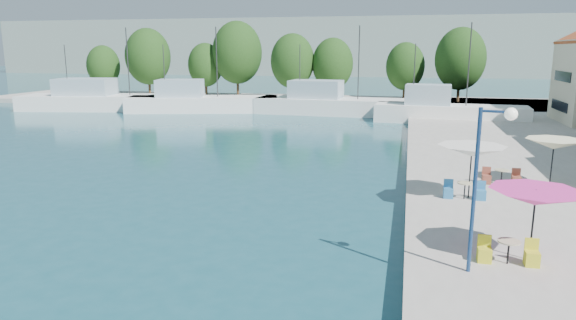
% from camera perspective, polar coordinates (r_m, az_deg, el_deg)
% --- Properties ---
extents(quay_far, '(90.00, 16.00, 0.60)m').
position_cam_1_polar(quay_far, '(70.08, 1.70, 6.49)').
color(quay_far, '#9D968E').
rests_on(quay_far, ground).
extents(hill_west, '(180.00, 40.00, 16.00)m').
position_cam_1_polar(hill_west, '(165.29, 0.65, 12.42)').
color(hill_west, gray).
rests_on(hill_west, ground).
extents(hill_east, '(140.00, 40.00, 12.00)m').
position_cam_1_polar(hill_east, '(184.53, 24.28, 10.72)').
color(hill_east, gray).
rests_on(hill_east, ground).
extents(trawler_01, '(22.47, 9.57, 10.20)m').
position_cam_1_polar(trawler_01, '(66.83, -19.35, 6.20)').
color(trawler_01, white).
rests_on(trawler_01, ground).
extents(trawler_02, '(18.14, 8.87, 10.20)m').
position_cam_1_polar(trawler_02, '(61.97, -9.85, 6.29)').
color(trawler_02, white).
rests_on(trawler_02, ground).
extents(trawler_03, '(19.56, 6.15, 10.20)m').
position_cam_1_polar(trawler_03, '(58.96, 5.38, 6.12)').
color(trawler_03, white).
rests_on(trawler_03, ground).
extents(trawler_04, '(14.95, 4.87, 10.20)m').
position_cam_1_polar(trawler_04, '(54.06, 17.15, 5.10)').
color(trawler_04, white).
rests_on(trawler_04, ground).
extents(tree_01, '(4.94, 4.94, 7.31)m').
position_cam_1_polar(tree_01, '(84.60, -19.84, 9.82)').
color(tree_01, '#3F2B19').
rests_on(tree_01, quay_far).
extents(tree_02, '(6.59, 6.59, 9.76)m').
position_cam_1_polar(tree_02, '(79.80, -15.30, 11.03)').
color(tree_02, '#3F2B19').
rests_on(tree_02, quay_far).
extents(tree_03, '(5.16, 5.16, 7.64)m').
position_cam_1_polar(tree_03, '(78.49, -9.16, 10.39)').
color(tree_03, '#3F2B19').
rests_on(tree_03, quay_far).
extents(tree_04, '(7.26, 7.26, 10.75)m').
position_cam_1_polar(tree_04, '(76.92, -5.67, 11.79)').
color(tree_04, '#3F2B19').
rests_on(tree_04, quay_far).
extents(tree_05, '(5.96, 5.96, 8.82)m').
position_cam_1_polar(tree_05, '(71.30, 0.50, 10.93)').
color(tree_05, '#3F2B19').
rests_on(tree_05, quay_far).
extents(tree_06, '(5.56, 5.56, 8.23)m').
position_cam_1_polar(tree_06, '(71.06, 4.98, 10.61)').
color(tree_06, '#3F2B19').
rests_on(tree_06, quay_far).
extents(tree_07, '(5.17, 5.17, 7.65)m').
position_cam_1_polar(tree_07, '(72.38, 12.90, 10.11)').
color(tree_07, '#3F2B19').
rests_on(tree_07, quay_far).
extents(tree_08, '(6.41, 6.41, 9.49)m').
position_cam_1_polar(tree_08, '(70.70, 18.62, 10.61)').
color(tree_08, '#3F2B19').
rests_on(tree_08, quay_far).
extents(umbrella_pink, '(2.87, 2.87, 2.33)m').
position_cam_1_polar(umbrella_pink, '(17.83, 25.80, -3.78)').
color(umbrella_pink, black).
rests_on(umbrella_pink, quay_right).
extents(umbrella_white, '(3.03, 3.03, 2.43)m').
position_cam_1_polar(umbrella_white, '(24.33, 19.74, 0.96)').
color(umbrella_white, black).
rests_on(umbrella_white, quay_right).
extents(umbrella_cream, '(2.71, 2.71, 2.33)m').
position_cam_1_polar(umbrella_cream, '(28.29, 27.45, 1.58)').
color(umbrella_cream, black).
rests_on(umbrella_cream, quay_right).
extents(cafe_table_01, '(1.82, 0.70, 0.76)m').
position_cam_1_polar(cafe_table_01, '(17.78, 23.25, -9.68)').
color(cafe_table_01, black).
rests_on(cafe_table_01, quay_right).
extents(cafe_table_02, '(1.82, 0.70, 0.76)m').
position_cam_1_polar(cafe_table_02, '(24.51, 19.01, -3.46)').
color(cafe_table_02, black).
rests_on(cafe_table_02, quay_right).
extents(cafe_table_03, '(1.82, 0.70, 0.76)m').
position_cam_1_polar(cafe_table_03, '(27.74, 22.61, -1.96)').
color(cafe_table_03, black).
rests_on(cafe_table_03, quay_right).
extents(street_lamp, '(1.02, 0.42, 5.03)m').
position_cam_1_polar(street_lamp, '(15.83, 21.39, -0.04)').
color(street_lamp, navy).
rests_on(street_lamp, quay_right).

